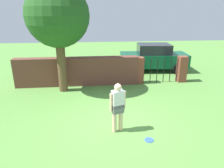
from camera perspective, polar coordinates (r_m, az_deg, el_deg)
ground_plane at (r=7.20m, az=1.06°, el=-11.06°), size 40.00×40.00×0.00m
brick_wall at (r=10.75m, az=-9.57°, el=3.46°), size 6.27×0.50×1.46m
tree at (r=9.67m, az=-14.87°, el=17.66°), size 2.78×2.78×4.88m
person at (r=6.42m, az=1.60°, el=-6.02°), size 0.52×0.32×1.62m
fence_gate at (r=11.35m, az=13.34°, el=3.88°), size 2.81×0.44×1.40m
car at (r=13.53m, az=11.41°, el=7.23°), size 4.33×2.19×1.72m
frisbee_blue at (r=6.50m, az=10.26°, el=-15.04°), size 0.27×0.27×0.02m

